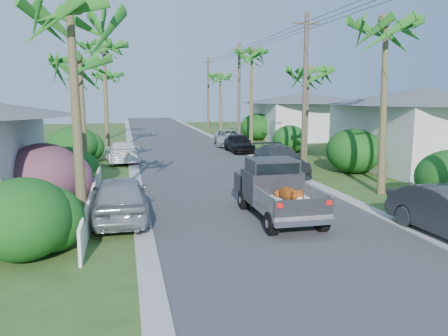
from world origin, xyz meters
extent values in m
plane|color=#334D1C|center=(0.00, 0.00, 0.00)|extent=(120.00, 120.00, 0.00)
cube|color=#38383A|center=(0.00, 25.00, 0.01)|extent=(8.00, 100.00, 0.02)
cube|color=#A5A39E|center=(-4.30, 25.00, 0.03)|extent=(0.60, 100.00, 0.06)
cube|color=#A5A39E|center=(4.30, 25.00, 0.03)|extent=(0.60, 100.00, 0.06)
cylinder|color=black|center=(-0.37, 1.38, 0.38)|extent=(0.28, 0.76, 0.76)
cylinder|color=black|center=(1.33, 1.38, 0.38)|extent=(0.28, 0.76, 0.76)
cylinder|color=black|center=(-0.37, 4.63, 0.38)|extent=(0.28, 0.76, 0.76)
cylinder|color=black|center=(1.33, 4.63, 0.38)|extent=(0.28, 0.76, 0.76)
cube|color=gray|center=(0.48, 2.03, 0.62)|extent=(1.90, 2.40, 0.24)
cube|color=gray|center=(-0.44, 2.03, 1.00)|extent=(0.06, 2.40, 0.55)
cube|color=gray|center=(1.40, 2.03, 1.00)|extent=(0.06, 2.40, 0.55)
cube|color=black|center=(0.48, 0.86, 0.98)|extent=(1.92, 0.08, 0.52)
cube|color=silver|center=(0.48, 0.70, 0.55)|extent=(1.98, 0.18, 0.18)
cube|color=red|center=(-0.32, 0.81, 1.10)|extent=(0.18, 0.05, 0.14)
cube|color=red|center=(1.28, 0.81, 1.10)|extent=(0.18, 0.05, 0.14)
cube|color=black|center=(0.48, 3.88, 1.05)|extent=(1.94, 1.65, 1.10)
cube|color=black|center=(0.48, 3.88, 1.78)|extent=(1.70, 1.35, 0.55)
cube|color=black|center=(0.48, 3.21, 1.75)|extent=(1.60, 0.05, 0.45)
cube|color=black|center=(0.48, 5.13, 0.90)|extent=(1.94, 1.20, 0.80)
cube|color=white|center=(0.48, 2.03, 0.82)|extent=(1.70, 2.10, 0.16)
ellipsoid|color=orange|center=(0.48, 2.13, 1.12)|extent=(0.48, 1.25, 0.43)
sphere|color=orange|center=(0.48, 1.38, 1.20)|extent=(0.40, 0.40, 0.40)
ellipsoid|color=white|center=(0.48, 2.13, 1.02)|extent=(0.32, 0.86, 0.18)
imported|color=#333638|center=(3.60, 11.58, 0.78)|extent=(2.33, 5.40, 1.55)
imported|color=black|center=(3.83, 21.18, 0.71)|extent=(1.75, 4.18, 1.41)
imported|color=silver|center=(4.04, 25.55, 0.70)|extent=(2.94, 5.28, 1.40)
imported|color=#A9AAB0|center=(-5.00, 4.16, 0.80)|extent=(1.92, 4.72, 1.61)
imported|color=white|center=(-5.00, 17.88, 0.69)|extent=(2.37, 4.92, 1.38)
cone|color=olive|center=(-6.20, 3.00, 3.50)|extent=(0.36, 0.71, 7.01)
cone|color=olive|center=(-6.80, 12.00, 3.10)|extent=(0.36, 0.61, 6.21)
cone|color=olive|center=(-6.00, 22.00, 4.00)|extent=(0.36, 0.36, 8.00)
cone|color=olive|center=(-6.50, 34.00, 3.25)|extent=(0.36, 0.75, 6.51)
cone|color=olive|center=(6.30, 6.00, 3.75)|extent=(0.36, 0.73, 7.51)
cone|color=olive|center=(6.60, 15.00, 3.00)|extent=(0.36, 0.54, 6.01)
cone|color=olive|center=(6.20, 26.00, 4.10)|extent=(0.36, 0.36, 8.20)
cone|color=olive|center=(6.50, 40.00, 3.40)|extent=(0.36, 0.63, 6.81)
ellipsoid|color=#154413|center=(-7.50, 1.00, 1.10)|extent=(2.60, 2.86, 2.20)
ellipsoid|color=#B41975|center=(-7.80, 6.00, 1.30)|extent=(3.00, 3.30, 2.60)
ellipsoid|color=#154413|center=(-7.40, 10.00, 1.00)|extent=(2.40, 2.64, 2.00)
ellipsoid|color=#154413|center=(-8.00, 18.00, 1.20)|extent=(3.20, 3.52, 2.40)
ellipsoid|color=#154413|center=(7.80, 11.00, 1.25)|extent=(3.00, 3.30, 2.50)
ellipsoid|color=#154413|center=(7.50, 20.00, 1.05)|extent=(2.60, 2.86, 2.10)
ellipsoid|color=#154413|center=(8.00, 30.00, 1.30)|extent=(3.20, 3.52, 2.60)
cube|color=white|center=(-6.00, 5.50, 0.50)|extent=(0.10, 11.00, 1.00)
cube|color=silver|center=(13.00, 12.00, 1.90)|extent=(8.00, 9.00, 3.80)
cone|color=#595B60|center=(13.00, 12.00, 4.30)|extent=(6.48, 6.48, 1.00)
cube|color=silver|center=(13.00, 30.00, 1.80)|extent=(9.00, 8.00, 3.60)
cone|color=#595B60|center=(13.00, 30.00, 4.10)|extent=(6.48, 6.48, 1.00)
cylinder|color=brown|center=(5.60, 13.00, 4.50)|extent=(0.26, 0.26, 9.00)
cube|color=brown|center=(5.60, 13.00, 8.40)|extent=(1.60, 0.10, 0.10)
cylinder|color=brown|center=(5.60, 28.00, 4.50)|extent=(0.26, 0.26, 9.00)
cube|color=brown|center=(5.60, 28.00, 8.40)|extent=(1.60, 0.10, 0.10)
cylinder|color=brown|center=(5.60, 43.00, 4.50)|extent=(0.26, 0.26, 9.00)
cube|color=brown|center=(5.60, 43.00, 8.40)|extent=(1.60, 0.10, 0.10)
camera|label=1|loc=(-4.78, -11.16, 4.35)|focal=35.00mm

